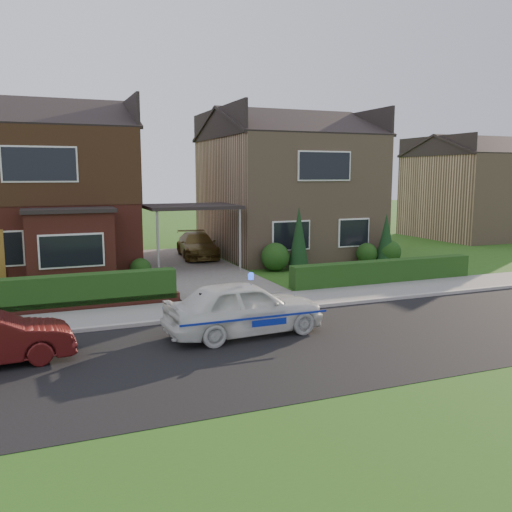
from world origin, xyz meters
TOP-DOWN VIEW (x-y plane):
  - ground at (0.00, 0.00)m, footprint 120.00×120.00m
  - road at (0.00, 0.00)m, footprint 60.00×6.00m
  - kerb at (0.00, 3.05)m, footprint 60.00×0.16m
  - sidewalk at (0.00, 4.10)m, footprint 60.00×2.00m
  - grass_verge at (0.00, -5.00)m, footprint 60.00×4.00m
  - driveway at (0.00, 11.00)m, footprint 3.80×12.00m
  - house_left at (-5.78, 13.90)m, footprint 7.50×9.53m
  - house_right at (5.80, 13.99)m, footprint 7.50×8.06m
  - carport_link at (0.00, 10.95)m, footprint 3.80×3.00m
  - dwarf_wall at (-5.80, 5.30)m, footprint 7.70×0.25m
  - hedge_left at (-5.80, 5.45)m, footprint 7.50×0.55m
  - hedge_right at (5.80, 5.35)m, footprint 7.50×0.55m
  - shrub_left_mid at (-4.00, 9.30)m, footprint 1.32×1.32m
  - shrub_left_near at (-2.40, 9.60)m, footprint 0.84×0.84m
  - shrub_right_near at (3.20, 9.40)m, footprint 1.20×1.20m
  - shrub_right_mid at (7.80, 9.50)m, footprint 0.96×0.96m
  - shrub_right_far at (8.80, 9.20)m, footprint 1.08×1.08m
  - conifer_a at (4.20, 9.20)m, footprint 0.90×0.90m
  - conifer_b at (8.60, 9.20)m, footprint 0.90×0.90m
  - neighbour_right at (20.00, 16.00)m, footprint 6.50×7.00m
  - police_car at (-1.24, 1.32)m, footprint 3.74×4.17m
  - driveway_car at (1.00, 13.60)m, footprint 2.05×4.15m
  - potted_plant_a at (-6.93, 6.00)m, footprint 0.41×0.29m
  - potted_plant_b at (-6.68, 7.57)m, footprint 0.51×0.51m
  - potted_plant_c at (-2.57, 6.00)m, footprint 0.66×0.66m

SIDE VIEW (x-z plane):
  - ground at x=0.00m, z-range 0.00..0.00m
  - road at x=0.00m, z-range -0.01..0.01m
  - grass_verge at x=0.00m, z-range -0.01..0.01m
  - hedge_left at x=-5.80m, z-range -0.45..0.45m
  - hedge_right at x=5.80m, z-range -0.40..0.40m
  - sidewalk at x=0.00m, z-range 0.00..0.10m
  - kerb at x=0.00m, z-range 0.00..0.12m
  - driveway at x=0.00m, z-range 0.00..0.12m
  - dwarf_wall at x=-5.80m, z-range 0.00..0.36m
  - potted_plant_b at x=-6.68m, z-range 0.00..0.73m
  - potted_plant_a at x=-6.93m, z-range 0.00..0.75m
  - shrub_left_near at x=-2.40m, z-range 0.00..0.84m
  - potted_plant_c at x=-2.57m, z-range 0.00..0.85m
  - shrub_right_mid at x=7.80m, z-range 0.00..0.96m
  - shrub_right_far at x=8.80m, z-range 0.00..1.08m
  - shrub_right_near at x=3.20m, z-range 0.00..1.20m
  - shrub_left_mid at x=-4.00m, z-range 0.00..1.32m
  - police_car at x=-1.24m, z-range -0.08..1.47m
  - driveway_car at x=1.00m, z-range 0.12..1.28m
  - conifer_b at x=8.60m, z-range 0.00..2.20m
  - conifer_a at x=4.20m, z-range 0.00..2.60m
  - neighbour_right at x=20.00m, z-range 0.00..5.20m
  - carport_link at x=0.00m, z-range 1.27..4.04m
  - house_right at x=5.80m, z-range 0.04..7.29m
  - house_left at x=-5.78m, z-range 0.19..7.44m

